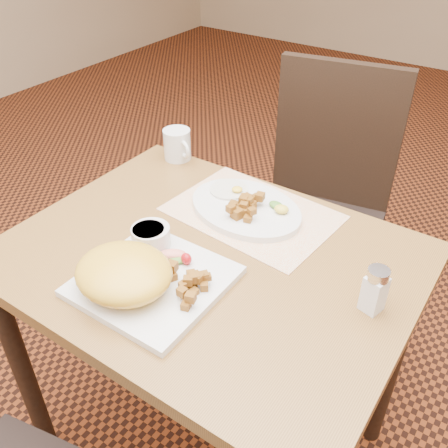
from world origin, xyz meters
TOP-DOWN VIEW (x-y plane):
  - ground at (0.00, 0.00)m, footprint 8.00×8.00m
  - table at (0.00, 0.00)m, footprint 0.90×0.70m
  - chair_far at (-0.01, 0.68)m, footprint 0.49×0.50m
  - placemat at (-0.00, 0.19)m, footprint 0.42×0.31m
  - plate_square at (-0.04, -0.14)m, footprint 0.28×0.28m
  - plate_oval at (-0.02, 0.19)m, footprint 0.34×0.28m
  - hollandaise_mound at (-0.07, -0.19)m, footprint 0.20×0.18m
  - ramekin at (-0.11, -0.06)m, footprint 0.09×0.09m
  - garnish_sq at (-0.03, -0.07)m, footprint 0.09×0.06m
  - fried_egg at (-0.09, 0.23)m, footprint 0.10×0.10m
  - garnish_ov at (0.06, 0.22)m, footprint 0.07×0.05m
  - salt_shaker at (0.36, 0.04)m, footprint 0.05×0.05m
  - coffee_mug at (-0.34, 0.32)m, footprint 0.11×0.08m
  - home_fries_sq at (0.05, -0.13)m, footprint 0.11×0.10m
  - home_fries_ov at (-0.01, 0.17)m, footprint 0.08×0.12m

SIDE VIEW (x-z plane):
  - ground at x=0.00m, z-range 0.00..0.00m
  - chair_far at x=-0.01m, z-range 0.05..1.02m
  - table at x=0.00m, z-range 0.27..1.02m
  - placemat at x=0.00m, z-range 0.75..0.75m
  - plate_square at x=-0.04m, z-range 0.75..0.77m
  - plate_oval at x=-0.02m, z-range 0.75..0.77m
  - fried_egg at x=-0.09m, z-range 0.76..0.78m
  - garnish_sq at x=-0.03m, z-range 0.76..0.79m
  - garnish_ov at x=0.06m, z-range 0.77..0.79m
  - home_fries_ov at x=-0.01m, z-range 0.76..0.80m
  - home_fries_sq at x=0.05m, z-range 0.77..0.80m
  - ramekin at x=-0.11m, z-range 0.77..0.82m
  - coffee_mug at x=-0.34m, z-range 0.75..0.84m
  - hollandaise_mound at x=-0.07m, z-range 0.76..0.84m
  - salt_shaker at x=0.36m, z-range 0.75..0.85m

